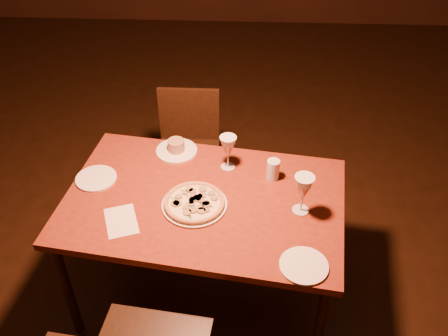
{
  "coord_description": "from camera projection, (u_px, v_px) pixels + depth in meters",
  "views": [
    {
      "loc": [
        0.27,
        -1.96,
        2.29
      ],
      "look_at": [
        0.19,
        -0.19,
        0.85
      ],
      "focal_mm": 40.0,
      "sensor_mm": 36.0,
      "label": 1
    }
  ],
  "objects": [
    {
      "name": "side_plate_left",
      "position": [
        96.0,
        178.0,
        2.45
      ],
      "size": [
        0.2,
        0.2,
        0.01
      ],
      "primitive_type": "cylinder",
      "color": "white",
      "rests_on": "dining_table"
    },
    {
      "name": "menu_card",
      "position": [
        121.0,
        221.0,
        2.23
      ],
      "size": [
        0.19,
        0.23,
        0.0
      ],
      "primitive_type": "cube",
      "rotation": [
        0.0,
        0.0,
        0.35
      ],
      "color": "white",
      "rests_on": "dining_table"
    },
    {
      "name": "dining_table",
      "position": [
        204.0,
        208.0,
        2.39
      ],
      "size": [
        1.41,
        1.01,
        0.7
      ],
      "rotation": [
        0.0,
        0.0,
        -0.14
      ],
      "color": "maroon",
      "rests_on": "floor"
    },
    {
      "name": "side_plate_near",
      "position": [
        304.0,
        266.0,
        2.03
      ],
      "size": [
        0.2,
        0.2,
        0.01
      ],
      "primitive_type": "cylinder",
      "color": "white",
      "rests_on": "dining_table"
    },
    {
      "name": "floor",
      "position": [
        193.0,
        257.0,
        2.98
      ],
      "size": [
        7.0,
        7.0,
        0.0
      ],
      "primitive_type": "plane",
      "color": "black",
      "rests_on": "ground"
    },
    {
      "name": "pizza_plate",
      "position": [
        194.0,
        203.0,
        2.3
      ],
      "size": [
        0.3,
        0.3,
        0.03
      ],
      "color": "white",
      "rests_on": "dining_table"
    },
    {
      "name": "ramekin_saucer",
      "position": [
        176.0,
        148.0,
        2.62
      ],
      "size": [
        0.22,
        0.22,
        0.07
      ],
      "color": "white",
      "rests_on": "dining_table"
    },
    {
      "name": "chair_far",
      "position": [
        188.0,
        146.0,
        3.1
      ],
      "size": [
        0.38,
        0.38,
        0.78
      ],
      "rotation": [
        0.0,
        0.0,
        -0.0
      ],
      "color": "black",
      "rests_on": "floor"
    },
    {
      "name": "wine_glass_right",
      "position": [
        303.0,
        194.0,
        2.22
      ],
      "size": [
        0.09,
        0.09,
        0.2
      ],
      "primitive_type": null,
      "color": "#C26751",
      "rests_on": "dining_table"
    },
    {
      "name": "wine_glass_far",
      "position": [
        228.0,
        152.0,
        2.47
      ],
      "size": [
        0.08,
        0.08,
        0.19
      ],
      "primitive_type": null,
      "color": "#C26751",
      "rests_on": "dining_table"
    },
    {
      "name": "water_tumbler",
      "position": [
        273.0,
        170.0,
        2.43
      ],
      "size": [
        0.06,
        0.06,
        0.11
      ],
      "primitive_type": "cylinder",
      "color": "silver",
      "rests_on": "dining_table"
    }
  ]
}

